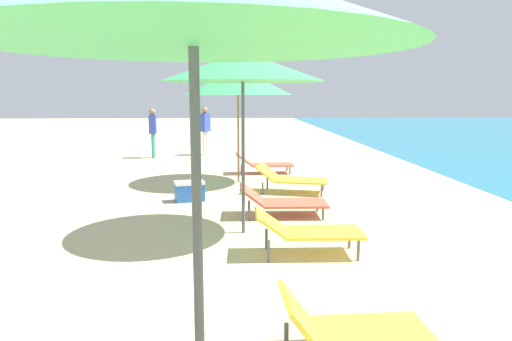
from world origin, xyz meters
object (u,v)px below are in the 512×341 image
lounger_second_shoreside (282,201)px  lounger_farthest_inland (291,178)px  lounger_farthest_shoreside (263,163)px  person_walking_far (153,128)px  lounger_nearest_shoreside (351,329)px  umbrella_nearest (193,1)px  person_walking_mid (205,126)px  lounger_second_inland (307,230)px  cooler_box (190,191)px  umbrella_second (243,67)px  umbrella_farthest (238,81)px

lounger_second_shoreside → lounger_farthest_inland: size_ratio=0.94×
lounger_farthest_shoreside → person_walking_far: size_ratio=0.94×
lounger_nearest_shoreside → umbrella_nearest: bearing=-134.9°
umbrella_nearest → person_walking_far: bearing=100.7°
lounger_nearest_shoreside → person_walking_mid: (-1.91, 12.80, 0.76)m
lounger_farthest_inland → person_walking_far: 6.98m
umbrella_nearest → person_walking_far: size_ratio=1.68×
lounger_second_inland → person_walking_mid: size_ratio=0.84×
lounger_nearest_shoreside → person_walking_mid: 12.96m
lounger_farthest_inland → cooler_box: lounger_farthest_inland is taller
lounger_nearest_shoreside → person_walking_far: 12.65m
umbrella_second → person_walking_far: bearing=108.0°
umbrella_second → lounger_farthest_inland: umbrella_second is taller
umbrella_second → lounger_farthest_inland: size_ratio=1.70×
lounger_nearest_shoreside → cooler_box: 5.92m
person_walking_mid → cooler_box: size_ratio=2.62×
lounger_farthest_shoreside → lounger_farthest_inland: (0.44, -2.49, 0.04)m
umbrella_nearest → lounger_farthest_shoreside: umbrella_nearest is taller
umbrella_farthest → lounger_farthest_inland: size_ratio=1.71×
lounger_farthest_shoreside → cooler_box: size_ratio=2.42×
lounger_second_shoreside → lounger_farthest_inland: 1.97m
umbrella_nearest → lounger_farthest_inland: umbrella_nearest is taller
lounger_second_inland → lounger_farthest_inland: bearing=87.2°
lounger_farthest_shoreside → person_walking_mid: 4.40m
lounger_second_shoreside → lounger_farthest_shoreside: lounger_farthest_shoreside is taller
lounger_second_inland → lounger_second_shoreside: bearing=94.8°
umbrella_second → lounger_farthest_shoreside: umbrella_second is taller
umbrella_second → umbrella_farthest: 4.14m
cooler_box → umbrella_second: bearing=-65.1°
lounger_nearest_shoreside → cooler_box: bearing=105.7°
lounger_second_inland → cooler_box: 3.70m
lounger_farthest_inland → person_walking_mid: person_walking_mid is taller
umbrella_nearest → umbrella_farthest: size_ratio=1.00×
umbrella_nearest → person_walking_mid: bearing=93.4°
lounger_nearest_shoreside → umbrella_farthest: umbrella_farthest is taller
lounger_second_inland → umbrella_nearest: bearing=-106.2°
umbrella_farthest → person_walking_far: umbrella_farthest is taller
lounger_second_inland → umbrella_second: bearing=129.3°
lounger_nearest_shoreside → umbrella_second: 4.18m
cooler_box → person_walking_far: bearing=105.5°
umbrella_farthest → lounger_second_shoreside: bearing=-77.4°
umbrella_farthest → umbrella_nearest: bearing=-91.8°
lounger_nearest_shoreside → lounger_farthest_shoreside: 8.84m
lounger_second_inland → cooler_box: bearing=120.7°
lounger_second_shoreside → lounger_second_inland: size_ratio=1.07×
lounger_farthest_inland → cooler_box: (-2.09, -0.70, -0.12)m
lounger_second_shoreside → lounger_second_inland: lounger_second_inland is taller
lounger_second_inland → lounger_farthest_inland: lounger_farthest_inland is taller
lounger_farthest_inland → person_walking_mid: size_ratio=0.97×
person_walking_mid → cooler_box: bearing=121.0°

